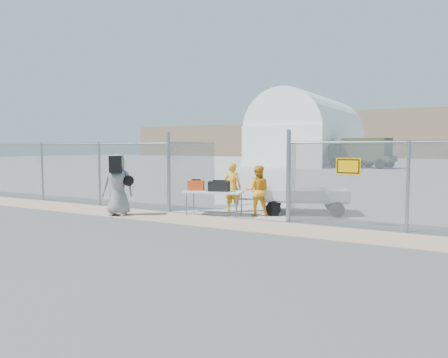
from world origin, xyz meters
The scene contains 13 objects.
ground centered at (0.00, 0.00, 0.00)m, with size 160.00×160.00×0.00m, color #4D4B4B.
tarmac_inside centered at (0.00, 42.00, 0.01)m, with size 160.00×80.00×0.01m, color #9F9F9F.
dirt_strip centered at (0.00, 1.00, 0.01)m, with size 44.00×1.60×0.01m, color tan.
chain_link_fence centered at (0.00, 2.00, 1.10)m, with size 40.00×0.20×2.20m, color gray, non-canonical shape.
quonset_hangar centered at (-10.00, 40.00, 4.00)m, with size 9.00×18.00×8.00m, color white, non-canonical shape.
folding_table centered at (-0.33, 1.98, 0.37)m, with size 1.72×0.72×0.73m, color silver, non-canonical shape.
orange_bag centered at (-0.91, 1.90, 0.88)m, with size 0.48×0.32×0.30m, color #E64716.
black_duffel centered at (-0.17, 2.00, 0.88)m, with size 0.61×0.36×0.29m, color black.
security_worker_left centered at (-0.16, 2.83, 0.78)m, with size 0.57×0.37×1.56m, color #FFA619.
security_worker_right centered at (0.82, 2.57, 0.75)m, with size 0.73×0.57×1.50m, color #FFA619.
visitor centered at (-2.79, 0.55, 0.92)m, with size 0.90×0.59×1.84m, color gray.
utility_trailer centered at (1.85, 3.71, 0.41)m, with size 3.35×1.73×0.81m, color silver, non-canonical shape.
military_truck centered at (-2.93, 34.52, 1.45)m, with size 6.08×2.25×2.90m, color #363E22, non-canonical shape.
Camera 1 is at (6.26, -9.09, 2.03)m, focal length 35.00 mm.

